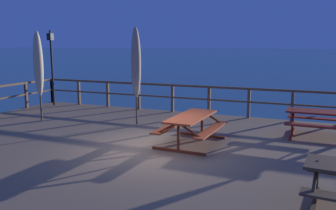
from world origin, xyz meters
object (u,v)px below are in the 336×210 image
at_px(picnic_table_back_left, 322,118).
at_px(lamp_post_hooked, 51,56).
at_px(picnic_table_mid_right, 191,123).
at_px(patio_umbrella_short_back, 136,63).
at_px(patio_umbrella_tall_back_left, 38,64).

distance_m(picnic_table_back_left, lamp_post_hooked, 10.78).
distance_m(picnic_table_mid_right, picnic_table_back_left, 3.78).
relative_size(picnic_table_mid_right, lamp_post_hooked, 0.66).
height_order(patio_umbrella_short_back, lamp_post_hooked, lamp_post_hooked).
distance_m(picnic_table_mid_right, lamp_post_hooked, 8.23).
distance_m(picnic_table_mid_right, patio_umbrella_short_back, 3.18).
bearing_deg(lamp_post_hooked, patio_umbrella_short_back, -19.98).
relative_size(picnic_table_mid_right, patio_umbrella_tall_back_left, 0.69).
bearing_deg(picnic_table_mid_right, picnic_table_back_left, 32.07).
bearing_deg(picnic_table_mid_right, patio_umbrella_short_back, 148.34).
distance_m(picnic_table_back_left, patio_umbrella_tall_back_left, 9.14).
xyz_separation_m(patio_umbrella_short_back, patio_umbrella_tall_back_left, (-3.34, -0.75, -0.06)).
height_order(picnic_table_mid_right, lamp_post_hooked, lamp_post_hooked).
bearing_deg(picnic_table_back_left, patio_umbrella_short_back, -174.66).
relative_size(picnic_table_back_left, lamp_post_hooked, 0.60).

